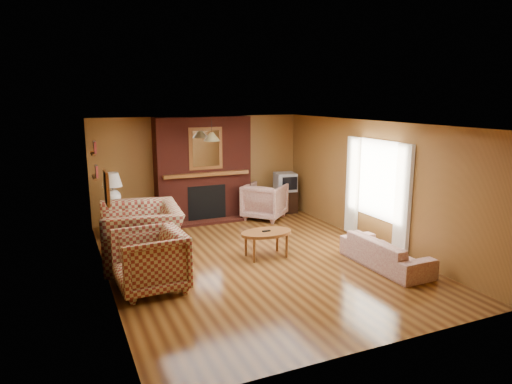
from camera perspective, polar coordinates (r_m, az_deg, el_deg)
name	(u,v)px	position (r m, az deg, el deg)	size (l,w,h in m)	color
floor	(255,259)	(8.22, -0.15, -8.39)	(6.50, 6.50, 0.00)	#45240E
ceiling	(255,124)	(7.73, -0.16, 8.55)	(6.50, 6.50, 0.00)	white
wall_back	(200,167)	(10.90, -7.04, 3.07)	(6.50, 6.50, 0.00)	olive
wall_front	(374,250)	(5.18, 14.52, -7.03)	(6.50, 6.50, 0.00)	olive
wall_left	(104,207)	(7.28, -18.50, -1.83)	(6.50, 6.50, 0.00)	olive
wall_right	(372,183)	(9.16, 14.31, 1.14)	(6.50, 6.50, 0.00)	olive
fireplace	(203,170)	(10.65, -6.62, 2.78)	(2.20, 0.82, 2.40)	#4B1810
window_right	(377,188)	(9.00, 14.83, 0.44)	(0.10, 1.85, 2.00)	beige
bookshelf	(95,161)	(9.07, -19.51, 3.70)	(0.09, 0.55, 0.71)	brown
botanical_print	(107,188)	(6.92, -18.16, 0.47)	(0.05, 0.40, 0.50)	brown
pendant_light	(212,137)	(9.90, -5.55, 6.90)	(0.36, 0.36, 0.48)	black
plaid_loveseat	(141,234)	(8.23, -14.16, -5.13)	(1.52, 1.32, 0.98)	maroon
plaid_armchair	(150,261)	(7.01, -13.11, -8.38)	(0.97, 1.00, 0.91)	maroon
floral_sofa	(386,252)	(8.12, 15.90, -7.25)	(1.72, 0.67, 0.50)	beige
floral_armchair	(265,201)	(10.80, 1.09, -1.15)	(0.89, 0.91, 0.83)	beige
coffee_table	(266,234)	(8.22, 1.30, -5.33)	(0.95, 0.59, 0.49)	brown
side_table	(115,220)	(9.90, -17.27, -3.40)	(0.50, 0.50, 0.67)	brown
table_lamp	(112,187)	(9.74, -17.52, 0.60)	(0.40, 0.40, 0.66)	white
tv_stand	(285,201)	(11.42, 3.63, -1.19)	(0.50, 0.46, 0.55)	black
crt_tv	(285,182)	(11.32, 3.68, 1.27)	(0.55, 0.55, 0.45)	#9C9EA3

